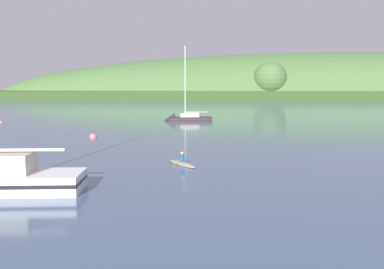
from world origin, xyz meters
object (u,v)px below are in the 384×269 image
sailboat_far_left (184,119)px  mooring_buoy_off_fishing_boat (1,122)px  canoe_with_paddler (182,163)px  mooring_buoy_far_upstream (93,137)px

sailboat_far_left → mooring_buoy_off_fishing_boat: 27.61m
canoe_with_paddler → mooring_buoy_off_fishing_boat: bearing=-172.5°
mooring_buoy_off_fishing_boat → sailboat_far_left: bearing=12.2°
canoe_with_paddler → mooring_buoy_off_fishing_boat: size_ratio=5.53×
mooring_buoy_off_fishing_boat → canoe_with_paddler: bearing=-46.3°
sailboat_far_left → mooring_buoy_off_fishing_boat: (-26.98, -5.85, -0.25)m
sailboat_far_left → mooring_buoy_off_fishing_boat: bearing=0.4°
canoe_with_paddler → mooring_buoy_off_fishing_boat: (-31.66, 33.17, -0.10)m
mooring_buoy_far_upstream → canoe_with_paddler: bearing=-53.6°
sailboat_far_left → mooring_buoy_far_upstream: 24.37m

